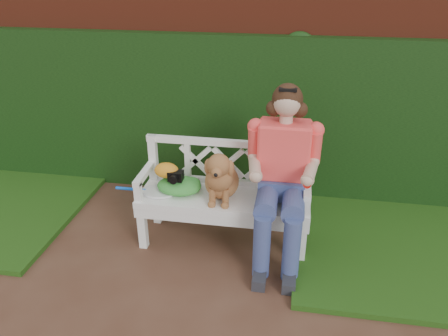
# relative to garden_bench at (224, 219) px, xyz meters

# --- Properties ---
(ground) EXTENTS (60.00, 60.00, 0.00)m
(ground) POSITION_rel_garden_bench_xyz_m (-0.46, -0.69, -0.24)
(ground) COLOR #45271B
(brick_wall) EXTENTS (10.00, 0.30, 2.20)m
(brick_wall) POSITION_rel_garden_bench_xyz_m (-0.46, 1.21, 0.86)
(brick_wall) COLOR maroon
(brick_wall) RESTS_ON ground
(ivy_hedge) EXTENTS (10.00, 0.18, 1.70)m
(ivy_hedge) POSITION_rel_garden_bench_xyz_m (-0.46, 0.99, 0.61)
(ivy_hedge) COLOR #183A10
(ivy_hedge) RESTS_ON ground
(grass_right) EXTENTS (2.60, 2.00, 0.05)m
(grass_right) POSITION_rel_garden_bench_xyz_m (1.94, 0.21, -0.21)
(grass_right) COLOR #15330C
(grass_right) RESTS_ON ground
(garden_bench) EXTENTS (1.60, 0.65, 0.48)m
(garden_bench) POSITION_rel_garden_bench_xyz_m (0.00, 0.00, 0.00)
(garden_bench) COLOR white
(garden_bench) RESTS_ON ground
(seated_woman) EXTENTS (0.67, 0.87, 1.51)m
(seated_woman) POSITION_rel_garden_bench_xyz_m (0.50, -0.02, 0.52)
(seated_woman) COLOR #E74E50
(seated_woman) RESTS_ON ground
(dog) EXTENTS (0.40, 0.49, 0.48)m
(dog) POSITION_rel_garden_bench_xyz_m (-0.02, -0.05, 0.48)
(dog) COLOR #B17827
(dog) RESTS_ON garden_bench
(tennis_racket) EXTENTS (0.63, 0.42, 0.03)m
(tennis_racket) POSITION_rel_garden_bench_xyz_m (-0.61, -0.05, 0.25)
(tennis_racket) COLOR white
(tennis_racket) RESTS_ON garden_bench
(green_bag) EXTENTS (0.41, 0.33, 0.14)m
(green_bag) POSITION_rel_garden_bench_xyz_m (-0.40, -0.00, 0.31)
(green_bag) COLOR green
(green_bag) RESTS_ON garden_bench
(camera_item) EXTENTS (0.13, 0.10, 0.08)m
(camera_item) POSITION_rel_garden_bench_xyz_m (-0.42, -0.03, 0.42)
(camera_item) COLOR black
(camera_item) RESTS_ON green_bag
(baseball_glove) EXTENTS (0.25, 0.21, 0.14)m
(baseball_glove) POSITION_rel_garden_bench_xyz_m (-0.51, 0.00, 0.44)
(baseball_glove) COLOR orange
(baseball_glove) RESTS_ON green_bag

